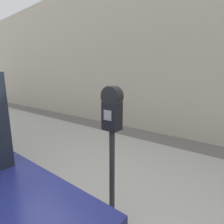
% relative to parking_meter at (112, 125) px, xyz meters
% --- Properties ---
extents(sidewalk, '(24.00, 2.80, 0.13)m').
position_rel_parking_meter_xyz_m(sidewalk, '(-0.43, 1.05, -1.17)').
color(sidewalk, '#ADAAA3').
rests_on(sidewalk, ground_plane).
extents(building_facade, '(24.00, 0.30, 5.13)m').
position_rel_parking_meter_xyz_m(building_facade, '(-0.43, 3.73, 1.34)').
color(building_facade, beige).
rests_on(building_facade, ground_plane).
extents(parking_meter, '(0.22, 0.15, 1.52)m').
position_rel_parking_meter_xyz_m(parking_meter, '(0.00, 0.00, 0.00)').
color(parking_meter, '#2D2D30').
rests_on(parking_meter, sidewalk).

